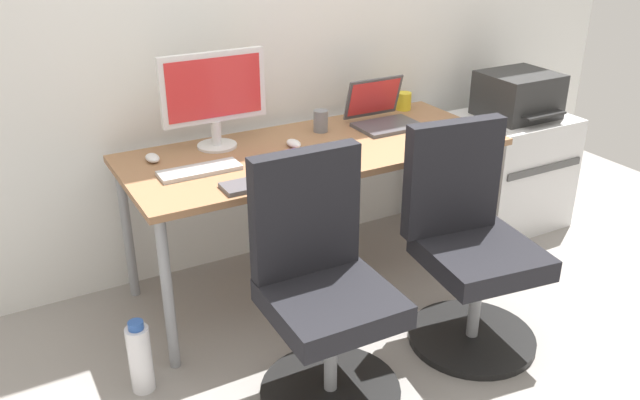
{
  "coord_description": "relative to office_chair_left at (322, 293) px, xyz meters",
  "views": [
    {
      "loc": [
        -1.37,
        -2.52,
        1.76
      ],
      "look_at": [
        0.0,
        -0.05,
        0.46
      ],
      "focal_mm": 37.6,
      "sensor_mm": 36.0,
      "label": 1
    }
  ],
  "objects": [
    {
      "name": "ground_plane",
      "position": [
        0.35,
        0.7,
        -0.42
      ],
      "size": [
        5.28,
        5.28,
        0.0
      ],
      "primitive_type": "plane",
      "color": "gray"
    },
    {
      "name": "desk",
      "position": [
        0.35,
        0.7,
        0.22
      ],
      "size": [
        1.73,
        0.71,
        0.7
      ],
      "color": "#996B47",
      "rests_on": "ground"
    },
    {
      "name": "office_chair_left",
      "position": [
        0.0,
        0.0,
        0.0
      ],
      "size": [
        0.54,
        0.54,
        0.94
      ],
      "color": "black",
      "rests_on": "ground"
    },
    {
      "name": "office_chair_right",
      "position": [
        0.69,
        -0.0,
        0.0
      ],
      "size": [
        0.54,
        0.54,
        0.94
      ],
      "color": "black",
      "rests_on": "ground"
    },
    {
      "name": "side_cabinet",
      "position": [
        1.64,
        0.75,
        -0.1
      ],
      "size": [
        0.58,
        0.51,
        0.64
      ],
      "color": "silver",
      "rests_on": "ground"
    },
    {
      "name": "printer",
      "position": [
        1.64,
        0.75,
        0.33
      ],
      "size": [
        0.38,
        0.4,
        0.24
      ],
      "color": "#2D2D2D",
      "rests_on": "side_cabinet"
    },
    {
      "name": "water_bottle_on_floor",
      "position": [
        -0.62,
        0.32,
        -0.28
      ],
      "size": [
        0.09,
        0.09,
        0.31
      ],
      "color": "white",
      "rests_on": "ground"
    },
    {
      "name": "desktop_monitor",
      "position": [
        -0.04,
        0.91,
        0.53
      ],
      "size": [
        0.48,
        0.18,
        0.43
      ],
      "color": "silver",
      "rests_on": "desk"
    },
    {
      "name": "open_laptop",
      "position": [
        0.8,
        0.82,
        0.33
      ],
      "size": [
        0.31,
        0.28,
        0.22
      ],
      "color": "#4C4C51",
      "rests_on": "desk"
    },
    {
      "name": "keyboard_by_monitor",
      "position": [
        -0.03,
        0.42,
        0.29
      ],
      "size": [
        0.34,
        0.12,
        0.02
      ],
      "primitive_type": "cube",
      "color": "#515156",
      "rests_on": "desk"
    },
    {
      "name": "keyboard_by_laptop",
      "position": [
        -0.21,
        0.66,
        0.29
      ],
      "size": [
        0.34,
        0.12,
        0.02
      ],
      "primitive_type": "cube",
      "color": "#B7B7B7",
      "rests_on": "desk"
    },
    {
      "name": "mouse_by_monitor",
      "position": [
        -0.34,
        0.88,
        0.3
      ],
      "size": [
        0.06,
        0.1,
        0.03
      ],
      "primitive_type": "ellipsoid",
      "color": "silver",
      "rests_on": "desk"
    },
    {
      "name": "mouse_by_laptop",
      "position": [
        0.27,
        0.75,
        0.3
      ],
      "size": [
        0.06,
        0.1,
        0.03
      ],
      "primitive_type": "ellipsoid",
      "color": "silver",
      "rests_on": "desk"
    },
    {
      "name": "coffee_mug",
      "position": [
        1.04,
        0.98,
        0.33
      ],
      "size": [
        0.08,
        0.08,
        0.09
      ],
      "primitive_type": "cylinder",
      "color": "yellow",
      "rests_on": "desk"
    },
    {
      "name": "pen_cup",
      "position": [
        0.48,
        0.87,
        0.33
      ],
      "size": [
        0.07,
        0.07,
        0.1
      ],
      "primitive_type": "cylinder",
      "color": "slate",
      "rests_on": "desk"
    },
    {
      "name": "notebook",
      "position": [
        0.13,
        0.59,
        0.29
      ],
      "size": [
        0.21,
        0.15,
        0.03
      ],
      "primitive_type": "cube",
      "color": "purple",
      "rests_on": "desk"
    }
  ]
}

